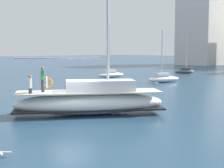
{
  "coord_description": "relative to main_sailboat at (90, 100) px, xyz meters",
  "views": [
    {
      "loc": [
        15.99,
        -11.67,
        4.06
      ],
      "look_at": [
        0.1,
        3.39,
        1.8
      ],
      "focal_mm": 52.24,
      "sensor_mm": 36.0,
      "label": 1
    }
  ],
  "objects": [
    {
      "name": "moored_cutter_left",
      "position": [
        -9.67,
        20.17,
        -0.39
      ],
      "size": [
        2.3,
        5.06,
        6.62
      ],
      "color": "silver",
      "rests_on": "ground"
    },
    {
      "name": "ground_plane",
      "position": [
        -0.14,
        -1.45,
        -0.92
      ],
      "size": [
        400.0,
        400.0,
        0.0
      ],
      "primitive_type": "plane",
      "color": "navy"
    },
    {
      "name": "moored_sloop_far",
      "position": [
        -19.91,
        20.59,
        -0.38
      ],
      "size": [
        1.8,
        4.71,
        7.86
      ],
      "color": "white",
      "rests_on": "ground"
    },
    {
      "name": "main_sailboat",
      "position": [
        0.0,
        0.0,
        0.0
      ],
      "size": [
        7.38,
        9.29,
        14.03
      ],
      "color": "white",
      "rests_on": "ground"
    },
    {
      "name": "moored_ketch_distant",
      "position": [
        -17.12,
        35.94,
        -0.44
      ],
      "size": [
        2.61,
        3.94,
        6.7
      ],
      "color": "#4C4C51",
      "rests_on": "ground"
    }
  ]
}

